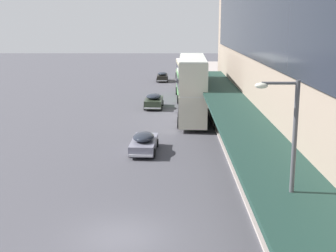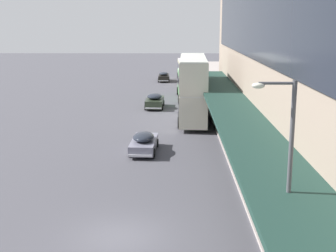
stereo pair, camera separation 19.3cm
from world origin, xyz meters
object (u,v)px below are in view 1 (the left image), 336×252
sedan_lead_near (162,77)px  street_lamp (288,170)px  transit_bus_kerbside_front (188,84)px  pedestrian_at_kerb (277,196)px  transit_bus_kerbside_far (185,70)px  sedan_lead_mid (144,142)px  transit_bus_kerbside_rear (192,87)px  sedan_second_near (154,101)px

sedan_lead_near → street_lamp: 58.83m
transit_bus_kerbside_front → street_lamp: (2.02, -41.20, 2.46)m
transit_bus_kerbside_front → pedestrian_at_kerb: bearing=-85.0°
transit_bus_kerbside_far → sedan_lead_mid: transit_bus_kerbside_far is taller
transit_bus_kerbside_rear → sedan_second_near: 7.90m
sedan_lead_near → transit_bus_kerbside_rear: bearing=-83.4°
transit_bus_kerbside_far → street_lamp: street_lamp is taller
transit_bus_kerbside_rear → street_lamp: (2.03, -28.79, 1.12)m
transit_bus_kerbside_rear → sedan_second_near: (-3.91, 6.41, -2.46)m
transit_bus_kerbside_front → transit_bus_kerbside_far: bearing=89.3°
sedan_second_near → pedestrian_at_kerb: size_ratio=2.46×
sedan_lead_mid → pedestrian_at_kerb: size_ratio=2.53×
transit_bus_kerbside_rear → pedestrian_at_kerb: bearing=-82.4°
pedestrian_at_kerb → street_lamp: street_lamp is taller
transit_bus_kerbside_far → street_lamp: 58.63m
transit_bus_kerbside_front → transit_bus_kerbside_far: (0.20, 17.36, -0.06)m
transit_bus_kerbside_far → sedan_lead_near: bearing=-178.7°
sedan_lead_mid → street_lamp: bearing=-71.1°
transit_bus_kerbside_front → transit_bus_kerbside_rear: (-0.01, -12.41, 1.35)m
transit_bus_kerbside_rear → street_lamp: street_lamp is taller
sedan_lead_near → street_lamp: street_lamp is taller
sedan_second_near → sedan_lead_mid: size_ratio=0.97×
transit_bus_kerbside_far → sedan_lead_near: size_ratio=2.40×
transit_bus_kerbside_far → sedan_second_near: bearing=-100.0°
transit_bus_kerbside_front → pedestrian_at_kerb: transit_bus_kerbside_front is taller
transit_bus_kerbside_front → sedan_lead_near: 17.65m
transit_bus_kerbside_far → sedan_lead_near: (-3.63, -0.08, -1.09)m
sedan_lead_near → sedan_lead_mid: sedan_lead_near is taller
street_lamp → transit_bus_kerbside_front: bearing=92.8°
transit_bus_kerbside_far → sedan_lead_mid: size_ratio=2.40×
transit_bus_kerbside_rear → sedan_lead_near: bearing=96.6°
sedan_lead_near → transit_bus_kerbside_front: bearing=-78.7°
street_lamp → sedan_second_near: bearing=99.6°
transit_bus_kerbside_rear → transit_bus_kerbside_front: bearing=90.0°
transit_bus_kerbside_far → street_lamp: bearing=-88.2°
transit_bus_kerbside_front → transit_bus_kerbside_rear: transit_bus_kerbside_rear is taller
sedan_lead_mid → pedestrian_at_kerb: bearing=-59.1°
sedan_second_near → transit_bus_kerbside_rear: bearing=-58.6°
street_lamp → sedan_lead_mid: bearing=108.9°
transit_bus_kerbside_front → sedan_lead_near: size_ratio=2.25×
sedan_second_near → sedan_lead_near: (0.48, 23.27, -0.05)m
pedestrian_at_kerb → transit_bus_kerbside_far: bearing=93.1°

